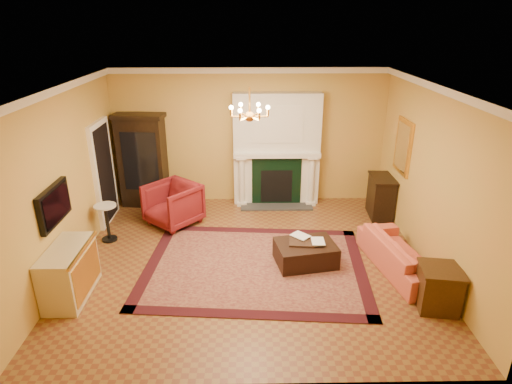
{
  "coord_description": "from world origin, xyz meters",
  "views": [
    {
      "loc": [
        -0.02,
        -6.52,
        3.95
      ],
      "look_at": [
        0.1,
        0.3,
        1.17
      ],
      "focal_mm": 30.0,
      "sensor_mm": 36.0,
      "label": 1
    }
  ],
  "objects_px": {
    "china_cabinet": "(143,163)",
    "console_table": "(381,197)",
    "commode": "(69,272)",
    "end_table": "(438,289)",
    "pedestal_table": "(107,220)",
    "leather_ottoman": "(305,253)",
    "coral_sofa": "(402,250)",
    "wingback_armchair": "(173,202)"
  },
  "relations": [
    {
      "from": "china_cabinet",
      "to": "console_table",
      "type": "distance_m",
      "value": 5.21
    },
    {
      "from": "commode",
      "to": "end_table",
      "type": "xyz_separation_m",
      "value": [
        5.45,
        -0.39,
        -0.09
      ]
    },
    {
      "from": "pedestal_table",
      "to": "commode",
      "type": "relative_size",
      "value": 0.67
    },
    {
      "from": "pedestal_table",
      "to": "leather_ottoman",
      "type": "xyz_separation_m",
      "value": [
        3.65,
        -0.91,
        -0.22
      ]
    },
    {
      "from": "commode",
      "to": "pedestal_table",
      "type": "bearing_deg",
      "value": 89.18
    },
    {
      "from": "commode",
      "to": "coral_sofa",
      "type": "distance_m",
      "value": 5.3
    },
    {
      "from": "china_cabinet",
      "to": "leather_ottoman",
      "type": "distance_m",
      "value": 4.28
    },
    {
      "from": "commode",
      "to": "leather_ottoman",
      "type": "height_order",
      "value": "commode"
    },
    {
      "from": "coral_sofa",
      "to": "leather_ottoman",
      "type": "distance_m",
      "value": 1.6
    },
    {
      "from": "leather_ottoman",
      "to": "wingback_armchair",
      "type": "bearing_deg",
      "value": 136.88
    },
    {
      "from": "pedestal_table",
      "to": "leather_ottoman",
      "type": "height_order",
      "value": "pedestal_table"
    },
    {
      "from": "pedestal_table",
      "to": "leather_ottoman",
      "type": "relative_size",
      "value": 0.74
    },
    {
      "from": "commode",
      "to": "coral_sofa",
      "type": "relative_size",
      "value": 0.58
    },
    {
      "from": "wingback_armchair",
      "to": "pedestal_table",
      "type": "bearing_deg",
      "value": -107.16
    },
    {
      "from": "wingback_armchair",
      "to": "commode",
      "type": "height_order",
      "value": "wingback_armchair"
    },
    {
      "from": "china_cabinet",
      "to": "commode",
      "type": "xyz_separation_m",
      "value": [
        -0.38,
        -3.47,
        -0.59
      ]
    },
    {
      "from": "console_table",
      "to": "leather_ottoman",
      "type": "relative_size",
      "value": 0.86
    },
    {
      "from": "wingback_armchair",
      "to": "end_table",
      "type": "distance_m",
      "value": 5.15
    },
    {
      "from": "console_table",
      "to": "commode",
      "type": "bearing_deg",
      "value": -149.49
    },
    {
      "from": "commode",
      "to": "end_table",
      "type": "height_order",
      "value": "commode"
    },
    {
      "from": "end_table",
      "to": "china_cabinet",
      "type": "bearing_deg",
      "value": 142.74
    },
    {
      "from": "end_table",
      "to": "console_table",
      "type": "distance_m",
      "value": 3.16
    },
    {
      "from": "pedestal_table",
      "to": "end_table",
      "type": "distance_m",
      "value": 5.83
    },
    {
      "from": "leather_ottoman",
      "to": "pedestal_table",
      "type": "bearing_deg",
      "value": 155.32
    },
    {
      "from": "wingback_armchair",
      "to": "console_table",
      "type": "relative_size",
      "value": 1.12
    },
    {
      "from": "wingback_armchair",
      "to": "china_cabinet",
      "type": "bearing_deg",
      "value": 168.95
    },
    {
      "from": "console_table",
      "to": "leather_ottoman",
      "type": "height_order",
      "value": "console_table"
    },
    {
      "from": "coral_sofa",
      "to": "leather_ottoman",
      "type": "xyz_separation_m",
      "value": [
        -1.58,
        0.2,
        -0.17
      ]
    },
    {
      "from": "leather_ottoman",
      "to": "china_cabinet",
      "type": "bearing_deg",
      "value": 130.91
    },
    {
      "from": "china_cabinet",
      "to": "wingback_armchair",
      "type": "relative_size",
      "value": 2.08
    },
    {
      "from": "china_cabinet",
      "to": "wingback_armchair",
      "type": "distance_m",
      "value": 1.38
    },
    {
      "from": "commode",
      "to": "coral_sofa",
      "type": "height_order",
      "value": "commode"
    },
    {
      "from": "commode",
      "to": "china_cabinet",
      "type": "bearing_deg",
      "value": 83.95
    },
    {
      "from": "console_table",
      "to": "coral_sofa",
      "type": "bearing_deg",
      "value": -92.94
    },
    {
      "from": "china_cabinet",
      "to": "pedestal_table",
      "type": "relative_size",
      "value": 2.72
    },
    {
      "from": "pedestal_table",
      "to": "commode",
      "type": "distance_m",
      "value": 1.76
    },
    {
      "from": "coral_sofa",
      "to": "console_table",
      "type": "bearing_deg",
      "value": -17.5
    },
    {
      "from": "commode",
      "to": "console_table",
      "type": "distance_m",
      "value": 6.17
    },
    {
      "from": "wingback_armchair",
      "to": "console_table",
      "type": "bearing_deg",
      "value": 45.41
    },
    {
      "from": "china_cabinet",
      "to": "coral_sofa",
      "type": "bearing_deg",
      "value": -23.58
    },
    {
      "from": "wingback_armchair",
      "to": "end_table",
      "type": "xyz_separation_m",
      "value": [
        4.29,
        -2.85,
        -0.16
      ]
    },
    {
      "from": "pedestal_table",
      "to": "coral_sofa",
      "type": "height_order",
      "value": "coral_sofa"
    }
  ]
}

